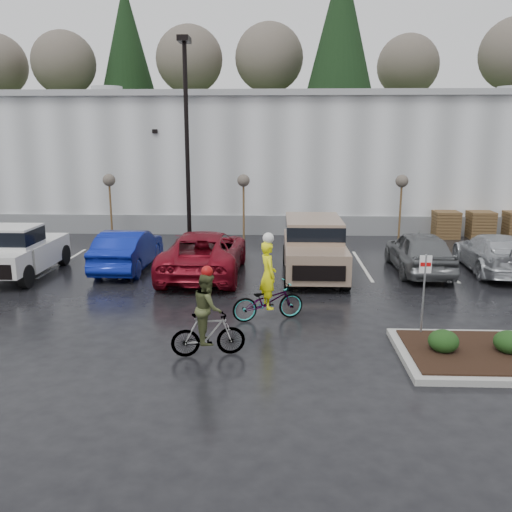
{
  "coord_description": "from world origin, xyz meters",
  "views": [
    {
      "loc": [
        0.12,
        -12.94,
        5.12
      ],
      "look_at": [
        -0.54,
        3.82,
        1.3
      ],
      "focal_mm": 38.0,
      "sensor_mm": 36.0,
      "label": 1
    }
  ],
  "objects_px": {
    "pickup_white": "(22,248)",
    "sapling_mid": "(244,184)",
    "fire_lane_sign": "(424,286)",
    "sapling_west": "(109,184)",
    "cyclist_olive": "(208,323)",
    "pallet_stack_b": "(480,225)",
    "car_red": "(204,253)",
    "lamppost": "(186,120)",
    "car_grey": "(419,251)",
    "car_blue": "(128,250)",
    "sapling_east": "(402,185)",
    "pallet_stack_a": "(445,224)",
    "suv_tan": "(314,248)",
    "cyclist_hivis": "(268,293)",
    "car_far_silver": "(494,253)"
  },
  "relations": [
    {
      "from": "pickup_white",
      "to": "sapling_mid",
      "type": "bearing_deg",
      "value": 41.53
    },
    {
      "from": "sapling_mid",
      "to": "fire_lane_sign",
      "type": "relative_size",
      "value": 1.45
    },
    {
      "from": "sapling_west",
      "to": "cyclist_olive",
      "type": "bearing_deg",
      "value": -65.1
    },
    {
      "from": "pallet_stack_b",
      "to": "car_red",
      "type": "distance_m",
      "value": 14.86
    },
    {
      "from": "lamppost",
      "to": "car_grey",
      "type": "bearing_deg",
      "value": -27.79
    },
    {
      "from": "car_blue",
      "to": "car_grey",
      "type": "distance_m",
      "value": 11.01
    },
    {
      "from": "car_blue",
      "to": "car_red",
      "type": "height_order",
      "value": "car_red"
    },
    {
      "from": "lamppost",
      "to": "pickup_white",
      "type": "height_order",
      "value": "lamppost"
    },
    {
      "from": "sapling_east",
      "to": "car_blue",
      "type": "bearing_deg",
      "value": -152.78
    },
    {
      "from": "sapling_west",
      "to": "pallet_stack_a",
      "type": "xyz_separation_m",
      "value": [
        16.5,
        1.0,
        -2.05
      ]
    },
    {
      "from": "car_red",
      "to": "car_grey",
      "type": "bearing_deg",
      "value": -174.28
    },
    {
      "from": "pickup_white",
      "to": "car_red",
      "type": "xyz_separation_m",
      "value": [
        6.7,
        0.2,
        -0.16
      ]
    },
    {
      "from": "pallet_stack_a",
      "to": "car_blue",
      "type": "bearing_deg",
      "value": -153.71
    },
    {
      "from": "cyclist_olive",
      "to": "pallet_stack_a",
      "type": "bearing_deg",
      "value": -45.17
    },
    {
      "from": "car_blue",
      "to": "car_grey",
      "type": "bearing_deg",
      "value": -178.82
    },
    {
      "from": "car_red",
      "to": "suv_tan",
      "type": "bearing_deg",
      "value": -179.21
    },
    {
      "from": "pallet_stack_a",
      "to": "pickup_white",
      "type": "height_order",
      "value": "pickup_white"
    },
    {
      "from": "car_red",
      "to": "cyclist_olive",
      "type": "height_order",
      "value": "cyclist_olive"
    },
    {
      "from": "sapling_west",
      "to": "suv_tan",
      "type": "relative_size",
      "value": 0.63
    },
    {
      "from": "sapling_west",
      "to": "sapling_east",
      "type": "xyz_separation_m",
      "value": [
        14.0,
        0.0,
        0.0
      ]
    },
    {
      "from": "cyclist_hivis",
      "to": "car_grey",
      "type": "bearing_deg",
      "value": -64.21
    },
    {
      "from": "pickup_white",
      "to": "lamppost",
      "type": "bearing_deg",
      "value": 48.18
    },
    {
      "from": "pickup_white",
      "to": "suv_tan",
      "type": "bearing_deg",
      "value": 1.02
    },
    {
      "from": "fire_lane_sign",
      "to": "car_far_silver",
      "type": "height_order",
      "value": "fire_lane_sign"
    },
    {
      "from": "pallet_stack_a",
      "to": "suv_tan",
      "type": "height_order",
      "value": "suv_tan"
    },
    {
      "from": "pallet_stack_a",
      "to": "fire_lane_sign",
      "type": "xyz_separation_m",
      "value": [
        -4.7,
        -13.8,
        0.73
      ]
    },
    {
      "from": "lamppost",
      "to": "pallet_stack_b",
      "type": "height_order",
      "value": "lamppost"
    },
    {
      "from": "fire_lane_sign",
      "to": "pickup_white",
      "type": "xyz_separation_m",
      "value": [
        -13.04,
        5.95,
        -0.43
      ]
    },
    {
      "from": "lamppost",
      "to": "cyclist_hivis",
      "type": "relative_size",
      "value": 3.72
    },
    {
      "from": "car_red",
      "to": "cyclist_olive",
      "type": "xyz_separation_m",
      "value": [
        1.07,
        -7.42,
        -0.02
      ]
    },
    {
      "from": "fire_lane_sign",
      "to": "pickup_white",
      "type": "distance_m",
      "value": 14.33
    },
    {
      "from": "pickup_white",
      "to": "car_blue",
      "type": "relative_size",
      "value": 1.11
    },
    {
      "from": "car_blue",
      "to": "cyclist_hivis",
      "type": "xyz_separation_m",
      "value": [
        5.45,
        -5.55,
        -0.01
      ]
    },
    {
      "from": "car_red",
      "to": "car_far_silver",
      "type": "height_order",
      "value": "car_red"
    },
    {
      "from": "pallet_stack_a",
      "to": "pallet_stack_b",
      "type": "distance_m",
      "value": 1.7
    },
    {
      "from": "suv_tan",
      "to": "car_grey",
      "type": "xyz_separation_m",
      "value": [
        3.97,
        0.68,
        -0.23
      ]
    },
    {
      "from": "pickup_white",
      "to": "cyclist_hivis",
      "type": "distance_m",
      "value": 10.24
    },
    {
      "from": "sapling_east",
      "to": "pallet_stack_b",
      "type": "xyz_separation_m",
      "value": [
        4.2,
        1.0,
        -2.05
      ]
    },
    {
      "from": "car_grey",
      "to": "suv_tan",
      "type": "bearing_deg",
      "value": 10.04
    },
    {
      "from": "pallet_stack_a",
      "to": "pickup_white",
      "type": "xyz_separation_m",
      "value": [
        -17.74,
        -7.85,
        0.3
      ]
    },
    {
      "from": "lamppost",
      "to": "sapling_east",
      "type": "relative_size",
      "value": 2.88
    },
    {
      "from": "lamppost",
      "to": "car_far_silver",
      "type": "relative_size",
      "value": 1.85
    },
    {
      "from": "sapling_west",
      "to": "cyclist_hivis",
      "type": "height_order",
      "value": "sapling_west"
    },
    {
      "from": "lamppost",
      "to": "pallet_stack_a",
      "type": "xyz_separation_m",
      "value": [
        12.5,
        2.0,
        -5.01
      ]
    },
    {
      "from": "car_far_silver",
      "to": "pickup_white",
      "type": "bearing_deg",
      "value": 6.53
    },
    {
      "from": "sapling_west",
      "to": "car_blue",
      "type": "relative_size",
      "value": 0.68
    },
    {
      "from": "sapling_mid",
      "to": "cyclist_olive",
      "type": "relative_size",
      "value": 1.47
    },
    {
      "from": "sapling_mid",
      "to": "pallet_stack_a",
      "type": "bearing_deg",
      "value": 5.71
    },
    {
      "from": "lamppost",
      "to": "pallet_stack_b",
      "type": "xyz_separation_m",
      "value": [
        14.2,
        2.0,
        -5.01
      ]
    },
    {
      "from": "pallet_stack_a",
      "to": "fire_lane_sign",
      "type": "bearing_deg",
      "value": -108.81
    }
  ]
}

